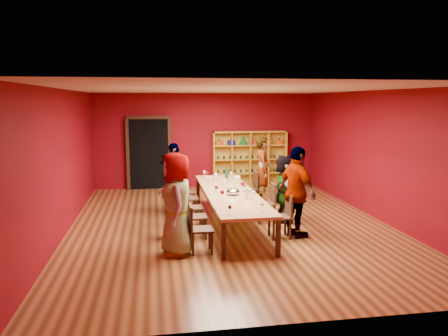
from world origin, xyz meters
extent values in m
cube|color=brown|center=(0.00, 0.00, -0.01)|extent=(7.10, 9.10, 0.02)
cube|color=#63040E|center=(0.00, 4.51, 1.50)|extent=(7.10, 0.02, 3.00)
cube|color=#63040E|center=(0.00, -4.51, 1.50)|extent=(7.10, 0.02, 3.00)
cube|color=#63040E|center=(-3.51, 0.00, 1.50)|extent=(0.02, 9.10, 3.00)
cube|color=#63040E|center=(3.51, 0.00, 1.50)|extent=(0.02, 9.10, 3.00)
cube|color=silver|center=(0.00, 0.00, 3.01)|extent=(7.10, 9.10, 0.02)
cube|color=#AC7B48|center=(0.00, 0.00, 0.72)|extent=(1.10, 4.50, 0.06)
cube|color=black|center=(-0.49, -2.17, 0.34)|extent=(0.08, 0.08, 0.69)
cube|color=black|center=(-0.49, 2.17, 0.34)|extent=(0.08, 0.08, 0.69)
cube|color=black|center=(0.49, -2.17, 0.34)|extent=(0.08, 0.08, 0.69)
cube|color=black|center=(0.49, 2.17, 0.34)|extent=(0.08, 0.08, 0.69)
cube|color=black|center=(-1.80, 4.44, 1.10)|extent=(1.20, 0.14, 2.20)
cube|color=black|center=(-1.80, 4.37, 2.25)|extent=(1.32, 0.06, 0.10)
cube|color=black|center=(-2.45, 4.37, 1.10)|extent=(0.10, 0.06, 2.20)
cube|color=black|center=(-1.15, 4.37, 1.10)|extent=(0.10, 0.06, 2.20)
cube|color=gold|center=(0.22, 4.28, 0.90)|extent=(0.04, 0.40, 1.80)
cube|color=gold|center=(2.58, 4.28, 0.90)|extent=(0.04, 0.40, 1.80)
cube|color=gold|center=(1.40, 4.28, 1.78)|extent=(2.40, 0.40, 0.04)
cube|color=gold|center=(1.40, 4.28, 0.02)|extent=(2.40, 0.40, 0.04)
cube|color=gold|center=(1.40, 4.47, 0.90)|extent=(2.40, 0.02, 1.80)
cube|color=gold|center=(1.40, 4.28, 0.45)|extent=(2.36, 0.38, 0.03)
cube|color=gold|center=(1.40, 4.28, 0.90)|extent=(2.36, 0.38, 0.03)
cube|color=gold|center=(1.40, 4.28, 1.35)|extent=(2.36, 0.38, 0.03)
cube|color=gold|center=(0.80, 4.28, 0.90)|extent=(0.03, 0.38, 1.76)
cube|color=gold|center=(1.40, 4.28, 0.90)|extent=(0.03, 0.38, 1.76)
cube|color=gold|center=(2.00, 4.28, 0.90)|extent=(0.03, 0.38, 1.76)
cylinder|color=#D5570C|center=(0.40, 4.28, 1.44)|extent=(0.26, 0.26, 0.15)
sphere|color=black|center=(0.40, 4.28, 1.53)|extent=(0.05, 0.05, 0.05)
cylinder|color=navy|center=(0.80, 4.28, 1.44)|extent=(0.26, 0.26, 0.15)
sphere|color=black|center=(0.80, 4.28, 1.53)|extent=(0.05, 0.05, 0.05)
cylinder|color=#1A6B29|center=(1.20, 4.28, 1.41)|extent=(0.26, 0.26, 0.08)
cone|color=#1A6B29|center=(1.20, 4.28, 1.56)|extent=(0.24, 0.24, 0.22)
cylinder|color=red|center=(1.60, 4.28, 1.44)|extent=(0.26, 0.26, 0.15)
sphere|color=black|center=(1.60, 4.28, 1.53)|extent=(0.05, 0.05, 0.05)
cylinder|color=gold|center=(2.00, 4.28, 1.44)|extent=(0.26, 0.26, 0.15)
sphere|color=black|center=(2.00, 4.28, 1.53)|extent=(0.05, 0.05, 0.05)
cylinder|color=#D5570C|center=(2.40, 4.28, 1.44)|extent=(0.26, 0.26, 0.15)
sphere|color=black|center=(2.40, 4.28, 1.53)|extent=(0.05, 0.05, 0.05)
cylinder|color=black|center=(0.38, 4.28, 0.52)|extent=(0.07, 0.07, 0.10)
cylinder|color=black|center=(0.56, 4.28, 0.52)|extent=(0.07, 0.07, 0.10)
cylinder|color=black|center=(0.75, 4.28, 0.52)|extent=(0.07, 0.07, 0.10)
cylinder|color=black|center=(0.93, 4.28, 0.52)|extent=(0.07, 0.07, 0.10)
cylinder|color=black|center=(1.12, 4.28, 0.52)|extent=(0.07, 0.07, 0.10)
cylinder|color=black|center=(1.30, 4.28, 0.52)|extent=(0.07, 0.07, 0.10)
cylinder|color=black|center=(1.49, 4.28, 0.52)|extent=(0.07, 0.07, 0.10)
cylinder|color=black|center=(1.67, 4.28, 0.52)|extent=(0.07, 0.07, 0.10)
cylinder|color=black|center=(1.86, 4.28, 0.52)|extent=(0.07, 0.07, 0.10)
cylinder|color=black|center=(2.04, 4.28, 0.52)|extent=(0.07, 0.07, 0.10)
cylinder|color=black|center=(2.23, 4.28, 0.52)|extent=(0.07, 0.07, 0.10)
cylinder|color=black|center=(2.42, 4.28, 0.52)|extent=(0.07, 0.07, 0.10)
cylinder|color=black|center=(0.38, 4.28, 0.97)|extent=(0.07, 0.07, 0.10)
cylinder|color=black|center=(0.56, 4.28, 0.97)|extent=(0.07, 0.07, 0.10)
cylinder|color=black|center=(0.75, 4.28, 0.97)|extent=(0.07, 0.07, 0.10)
cylinder|color=black|center=(0.93, 4.28, 0.97)|extent=(0.07, 0.07, 0.10)
cylinder|color=black|center=(1.12, 4.28, 0.97)|extent=(0.07, 0.07, 0.10)
cylinder|color=black|center=(1.30, 4.28, 0.97)|extent=(0.07, 0.07, 0.10)
cylinder|color=black|center=(1.49, 4.28, 0.97)|extent=(0.07, 0.07, 0.10)
cylinder|color=black|center=(1.67, 4.28, 0.97)|extent=(0.07, 0.07, 0.10)
cylinder|color=black|center=(1.86, 4.28, 0.97)|extent=(0.07, 0.07, 0.10)
cylinder|color=black|center=(2.04, 4.28, 0.97)|extent=(0.07, 0.07, 0.10)
cylinder|color=black|center=(2.23, 4.28, 0.97)|extent=(0.07, 0.07, 0.10)
cylinder|color=black|center=(2.42, 4.28, 0.97)|extent=(0.07, 0.07, 0.10)
cube|color=black|center=(-0.83, -1.72, 0.43)|extent=(0.42, 0.42, 0.04)
cube|color=black|center=(-1.02, -1.72, 0.67)|extent=(0.04, 0.40, 0.44)
cube|color=black|center=(-1.00, -1.89, 0.21)|extent=(0.04, 0.04, 0.41)
cube|color=black|center=(-0.66, -1.89, 0.21)|extent=(0.04, 0.04, 0.41)
cube|color=black|center=(-1.00, -1.55, 0.21)|extent=(0.04, 0.04, 0.41)
cube|color=black|center=(-0.66, -1.55, 0.21)|extent=(0.04, 0.04, 0.41)
imported|color=#5D80C1|center=(-1.27, -1.72, 0.93)|extent=(0.53, 0.92, 1.85)
cube|color=black|center=(-0.83, -0.82, 0.43)|extent=(0.42, 0.42, 0.04)
cube|color=black|center=(-1.02, -0.82, 0.67)|extent=(0.04, 0.40, 0.44)
cube|color=black|center=(-1.00, -0.99, 0.21)|extent=(0.04, 0.04, 0.41)
cube|color=black|center=(-0.66, -0.99, 0.21)|extent=(0.04, 0.04, 0.41)
cube|color=black|center=(-1.00, -0.65, 0.21)|extent=(0.04, 0.04, 0.41)
cube|color=black|center=(-0.66, -0.65, 0.21)|extent=(0.04, 0.04, 0.41)
imported|color=#D18C96|center=(-1.33, -0.82, 0.79)|extent=(0.49, 0.62, 1.58)
cube|color=black|center=(-0.83, -0.06, 0.43)|extent=(0.42, 0.42, 0.04)
cube|color=black|center=(-1.02, -0.06, 0.67)|extent=(0.04, 0.40, 0.44)
cube|color=black|center=(-1.00, -0.23, 0.21)|extent=(0.04, 0.04, 0.41)
cube|color=black|center=(-0.66, -0.23, 0.21)|extent=(0.04, 0.04, 0.41)
cube|color=black|center=(-1.00, 0.11, 0.21)|extent=(0.04, 0.04, 0.41)
cube|color=black|center=(-0.66, 0.11, 0.21)|extent=(0.04, 0.04, 0.41)
imported|color=#131435|center=(-1.32, -0.06, 0.83)|extent=(0.66, 0.90, 1.66)
cube|color=black|center=(-0.83, 0.89, 0.43)|extent=(0.42, 0.42, 0.04)
cube|color=black|center=(-1.02, 0.89, 0.67)|extent=(0.04, 0.40, 0.44)
cube|color=black|center=(-1.00, 0.72, 0.21)|extent=(0.04, 0.04, 0.41)
cube|color=black|center=(-0.66, 0.72, 0.21)|extent=(0.04, 0.04, 0.41)
cube|color=black|center=(-1.00, 1.06, 0.21)|extent=(0.04, 0.04, 0.41)
cube|color=black|center=(-0.66, 1.06, 0.21)|extent=(0.04, 0.04, 0.41)
imported|color=silver|center=(-1.25, 0.89, 0.76)|extent=(0.41, 0.98, 1.51)
cube|color=black|center=(-0.83, 1.59, 0.43)|extent=(0.42, 0.42, 0.04)
cube|color=black|center=(-1.02, 1.59, 0.67)|extent=(0.04, 0.40, 0.44)
cube|color=black|center=(-1.00, 1.42, 0.21)|extent=(0.04, 0.04, 0.41)
cube|color=black|center=(-0.66, 1.42, 0.21)|extent=(0.04, 0.04, 0.41)
cube|color=black|center=(-1.00, 1.76, 0.21)|extent=(0.04, 0.04, 0.41)
cube|color=black|center=(-0.66, 1.76, 0.21)|extent=(0.04, 0.04, 0.41)
imported|color=#D18C9A|center=(-1.16, 1.59, 0.86)|extent=(0.69, 1.08, 1.71)
cube|color=black|center=(0.83, -1.11, 0.43)|extent=(0.42, 0.42, 0.04)
cube|color=black|center=(1.02, -1.11, 0.67)|extent=(0.04, 0.40, 0.44)
cube|color=black|center=(0.66, -1.28, 0.21)|extent=(0.04, 0.04, 0.41)
cube|color=black|center=(1.00, -1.28, 0.21)|extent=(0.04, 0.04, 0.41)
cube|color=black|center=(0.66, -0.94, 0.21)|extent=(0.04, 0.04, 0.41)
cube|color=black|center=(1.00, -0.94, 0.21)|extent=(0.04, 0.04, 0.41)
imported|color=#151D3B|center=(1.18, -1.11, 0.93)|extent=(0.82, 1.19, 1.86)
cube|color=black|center=(0.83, 0.07, 0.43)|extent=(0.42, 0.42, 0.04)
cube|color=black|center=(1.02, 0.07, 0.67)|extent=(0.04, 0.40, 0.44)
cube|color=black|center=(0.66, -0.10, 0.21)|extent=(0.04, 0.04, 0.41)
cube|color=black|center=(1.00, -0.10, 0.21)|extent=(0.04, 0.04, 0.41)
cube|color=black|center=(0.66, 0.24, 0.21)|extent=(0.04, 0.04, 0.41)
cube|color=black|center=(1.00, 0.24, 0.21)|extent=(0.04, 0.04, 0.41)
imported|color=#5370AB|center=(1.28, 0.07, 0.77)|extent=(0.46, 1.44, 1.54)
cube|color=black|center=(0.83, 1.82, 0.43)|extent=(0.42, 0.42, 0.04)
cube|color=black|center=(1.02, 1.82, 0.67)|extent=(0.04, 0.40, 0.44)
cube|color=black|center=(0.66, 1.65, 0.21)|extent=(0.04, 0.04, 0.41)
cube|color=black|center=(1.00, 1.65, 0.21)|extent=(0.04, 0.04, 0.41)
cube|color=black|center=(0.66, 1.99, 0.21)|extent=(0.04, 0.04, 0.41)
cube|color=black|center=(1.00, 1.99, 0.21)|extent=(0.04, 0.04, 0.41)
imported|color=pink|center=(1.22, 1.82, 0.92)|extent=(0.58, 0.73, 1.83)
cylinder|color=silver|center=(0.31, -0.72, 0.75)|extent=(0.07, 0.07, 0.01)
cylinder|color=silver|center=(0.31, -0.72, 0.82)|extent=(0.01, 0.01, 0.12)
ellipsoid|color=#CDBE80|center=(0.31, -0.72, 0.91)|extent=(0.08, 0.08, 0.10)
cylinder|color=silver|center=(-0.34, 0.81, 0.75)|extent=(0.07, 0.07, 0.01)
cylinder|color=silver|center=(-0.34, 0.81, 0.82)|extent=(0.01, 0.01, 0.12)
ellipsoid|color=#CDBE80|center=(-0.34, 0.81, 0.92)|extent=(0.09, 0.09, 0.10)
cylinder|color=silver|center=(-0.33, -0.19, 0.75)|extent=(0.06, 0.06, 0.01)
cylinder|color=silver|center=(-0.33, -0.19, 0.81)|extent=(0.01, 0.01, 0.11)
ellipsoid|color=#47070D|center=(-0.33, -0.19, 0.90)|extent=(0.08, 0.08, 0.09)
cylinder|color=silver|center=(-0.30, 0.09, 0.75)|extent=(0.06, 0.06, 0.01)
cylinder|color=silver|center=(-0.30, 0.09, 0.81)|extent=(0.01, 0.01, 0.10)
ellipsoid|color=silver|center=(-0.30, 0.09, 0.89)|extent=(0.07, 0.07, 0.08)
cylinder|color=silver|center=(0.27, -1.85, 0.75)|extent=(0.06, 0.06, 0.01)
cylinder|color=silver|center=(0.27, -1.85, 0.81)|extent=(0.01, 0.01, 0.10)
ellipsoid|color=#CDBE80|center=(0.27, -1.85, 0.89)|extent=(0.07, 0.07, 0.08)
cylinder|color=silver|center=(-0.35, 1.86, 0.75)|extent=(0.06, 0.06, 0.01)
cylinder|color=silver|center=(-0.35, 1.86, 0.81)|extent=(0.01, 0.01, 0.11)
ellipsoid|color=#CDBE80|center=(-0.35, 1.86, 0.90)|extent=(0.08, 0.08, 0.09)
cylinder|color=silver|center=(-0.30, -0.81, 0.75)|extent=(0.07, 0.07, 0.01)
cylinder|color=silver|center=(-0.30, -0.81, 0.82)|extent=(0.01, 0.01, 0.12)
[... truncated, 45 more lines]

